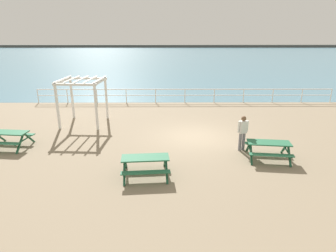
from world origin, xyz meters
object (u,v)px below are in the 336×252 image
at_px(picnic_table_mid_centre, 269,146).
at_px(lattice_pergola, 82,91).
at_px(picnic_table_near_right, 9,136).
at_px(visitor, 243,131).
at_px(picnic_table_near_left, 145,162).

relative_size(picnic_table_mid_centre, lattice_pergola, 0.73).
xyz_separation_m(picnic_table_near_right, visitor, (11.04, -0.43, 0.36)).
bearing_deg(lattice_pergola, visitor, -22.90).
bearing_deg(picnic_table_mid_centre, lattice_pergola, 158.04).
height_order(picnic_table_mid_centre, visitor, visitor).
bearing_deg(visitor, lattice_pergola, -132.27).
bearing_deg(picnic_table_near_right, picnic_table_near_left, -17.04).
bearing_deg(picnic_table_mid_centre, visitor, 139.79).
relative_size(picnic_table_near_right, lattice_pergola, 0.72).
bearing_deg(visitor, picnic_table_mid_centre, 26.95).
bearing_deg(picnic_table_near_left, picnic_table_mid_centre, 11.46).
xyz_separation_m(picnic_table_mid_centre, lattice_pergola, (-9.36, 5.16, 1.41)).
distance_m(picnic_table_near_left, picnic_table_near_right, 7.31).
height_order(picnic_table_mid_centre, lattice_pergola, lattice_pergola).
height_order(picnic_table_near_left, visitor, visitor).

